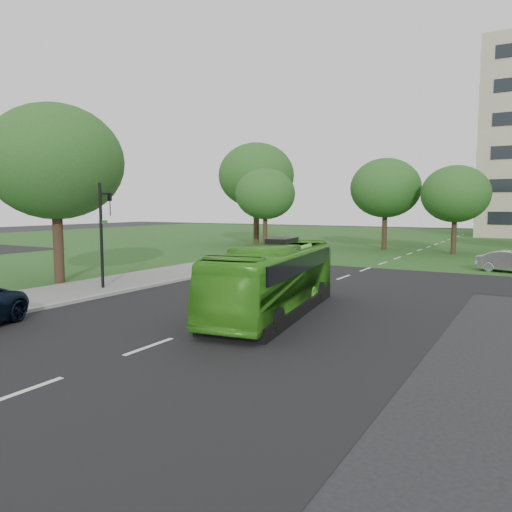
# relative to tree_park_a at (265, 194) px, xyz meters

# --- Properties ---
(ground) EXTENTS (160.00, 160.00, 0.00)m
(ground) POSITION_rel_tree_park_a_xyz_m (13.38, -25.16, -5.13)
(ground) COLOR black
(ground) RESTS_ON ground
(street_surfaces) EXTENTS (120.00, 120.00, 0.15)m
(street_surfaces) POSITION_rel_tree_park_a_xyz_m (13.00, -2.41, -5.11)
(street_surfaces) COLOR black
(street_surfaces) RESTS_ON ground
(tree_park_a) EXTENTS (5.70, 5.70, 7.57)m
(tree_park_a) POSITION_rel_tree_park_a_xyz_m (0.00, 0.00, 0.00)
(tree_park_a) COLOR black
(tree_park_a) RESTS_ON ground
(tree_park_b) EXTENTS (6.36, 6.36, 8.34)m
(tree_park_b) POSITION_rel_tree_park_a_xyz_m (10.37, 3.90, 0.49)
(tree_park_b) COLOR black
(tree_park_b) RESTS_ON ground
(tree_park_c) EXTENTS (5.53, 5.53, 7.34)m
(tree_park_c) POSITION_rel_tree_park_a_xyz_m (16.62, 2.29, -0.16)
(tree_park_c) COLOR black
(tree_park_c) RESTS_ON ground
(tree_park_f) EXTENTS (7.89, 7.89, 10.53)m
(tree_park_f) POSITION_rel_tree_park_a_xyz_m (-3.15, 3.78, 2.02)
(tree_park_f) COLOR black
(tree_park_f) RESTS_ON ground
(tree_side_near) EXTENTS (6.92, 6.92, 9.19)m
(tree_side_near) POSITION_rel_tree_park_a_xyz_m (1.16, -24.43, 1.10)
(tree_side_near) COLOR black
(tree_side_near) RESTS_ON ground
(bus) EXTENTS (3.55, 9.54, 2.59)m
(bus) POSITION_rel_tree_park_a_xyz_m (14.38, -25.43, -3.84)
(bus) COLOR #3F9B1F
(bus) RESTS_ON ground
(traffic_light) EXTENTS (0.83, 0.25, 5.09)m
(traffic_light) POSITION_rel_tree_park_a_xyz_m (5.11, -25.01, -2.15)
(traffic_light) COLOR black
(traffic_light) RESTS_ON ground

